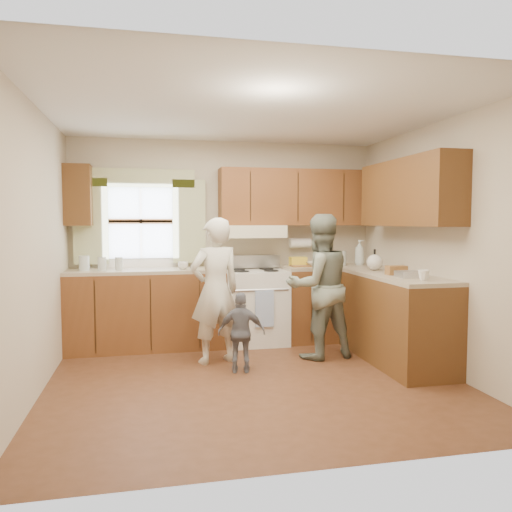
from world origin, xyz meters
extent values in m
plane|color=#4F2D18|center=(0.00, 0.00, 0.00)|extent=(3.80, 3.80, 0.00)
plane|color=white|center=(0.00, 0.00, 2.50)|extent=(3.80, 3.80, 0.00)
plane|color=beige|center=(0.00, 1.75, 1.25)|extent=(3.80, 0.00, 3.80)
plane|color=beige|center=(0.00, -1.75, 1.25)|extent=(3.80, 0.00, 3.80)
plane|color=beige|center=(-1.90, 0.00, 1.25)|extent=(0.00, 3.50, 3.50)
plane|color=beige|center=(1.90, 0.00, 1.25)|extent=(0.00, 3.50, 3.50)
cube|color=#4E2910|center=(-0.99, 1.45, 0.45)|extent=(1.82, 0.60, 0.90)
cube|color=#4E2910|center=(1.29, 1.45, 0.45)|extent=(1.22, 0.60, 0.90)
cube|color=#3B200D|center=(1.60, 0.32, 0.45)|extent=(0.60, 1.65, 0.90)
cube|color=tan|center=(-0.99, 1.45, 0.92)|extent=(1.82, 0.60, 0.04)
cube|color=tan|center=(1.29, 1.45, 0.92)|extent=(1.22, 0.60, 0.04)
cube|color=tan|center=(1.60, 0.32, 0.92)|extent=(0.60, 1.65, 0.04)
cube|color=#4E2910|center=(0.90, 1.58, 1.80)|extent=(2.00, 0.33, 0.70)
cube|color=#3B200D|center=(-1.75, 1.58, 1.80)|extent=(0.30, 0.33, 0.70)
cube|color=#3B200D|center=(1.73, 0.32, 1.80)|extent=(0.33, 1.65, 0.70)
cube|color=beige|center=(0.30, 1.52, 1.38)|extent=(0.76, 0.45, 0.15)
cube|color=silver|center=(-1.05, 1.73, 1.50)|extent=(0.90, 0.03, 0.90)
cube|color=#FCE04A|center=(-1.63, 1.68, 1.50)|extent=(0.40, 0.05, 1.02)
cube|color=#FCE04A|center=(-0.47, 1.68, 1.50)|extent=(0.40, 0.05, 1.02)
cube|color=#FCE04A|center=(-1.05, 1.68, 2.02)|extent=(1.30, 0.05, 0.22)
cylinder|color=white|center=(0.95, 1.65, 1.22)|extent=(0.27, 0.12, 0.12)
imported|color=silver|center=(-0.57, 1.33, 0.99)|extent=(0.13, 0.13, 0.09)
imported|color=silver|center=(1.69, 1.45, 1.10)|extent=(0.17, 0.17, 0.32)
imported|color=silver|center=(1.06, 1.36, 0.97)|extent=(0.27, 0.27, 0.06)
imported|color=silver|center=(1.59, -0.25, 0.99)|extent=(0.13, 0.13, 0.10)
cylinder|color=silver|center=(-1.68, 1.41, 1.02)|extent=(0.12, 0.12, 0.17)
cylinder|color=silver|center=(-1.48, 1.35, 1.02)|extent=(0.10, 0.10, 0.16)
cube|color=olive|center=(0.87, 1.36, 0.95)|extent=(0.23, 0.18, 0.02)
cube|color=yellow|center=(0.87, 1.47, 1.00)|extent=(0.20, 0.14, 0.11)
cylinder|color=silver|center=(1.22, 1.51, 1.05)|extent=(0.13, 0.13, 0.22)
cylinder|color=silver|center=(1.42, 1.41, 1.03)|extent=(0.13, 0.13, 0.18)
sphere|color=silver|center=(1.56, 0.75, 1.03)|extent=(0.18, 0.18, 0.18)
cube|color=olive|center=(1.58, 0.27, 0.99)|extent=(0.21, 0.11, 0.10)
cube|color=silver|center=(1.60, 0.01, 0.97)|extent=(0.28, 0.19, 0.06)
cylinder|color=silver|center=(-1.30, 1.42, 1.01)|extent=(0.09, 0.09, 0.15)
cube|color=silver|center=(0.30, 1.43, 0.45)|extent=(0.76, 0.64, 0.90)
cube|color=#B7B7BC|center=(0.30, 1.69, 0.99)|extent=(0.76, 0.10, 0.16)
cylinder|color=#B7B7BC|center=(0.30, 1.11, 0.70)|extent=(0.68, 0.03, 0.03)
cube|color=#5378C1|center=(0.35, 1.09, 0.48)|extent=(0.22, 0.02, 0.42)
cylinder|color=black|center=(0.12, 1.55, 0.91)|extent=(0.18, 0.18, 0.01)
cylinder|color=black|center=(0.48, 1.55, 0.91)|extent=(0.18, 0.18, 0.01)
cylinder|color=black|center=(0.12, 1.30, 0.91)|extent=(0.18, 0.18, 0.01)
cylinder|color=black|center=(0.48, 1.30, 0.91)|extent=(0.18, 0.18, 0.01)
imported|color=silver|center=(-0.28, 0.69, 0.77)|extent=(0.64, 0.51, 1.54)
imported|color=#253E2F|center=(0.86, 0.64, 0.79)|extent=(0.85, 0.71, 1.58)
imported|color=slate|center=(-0.07, 0.28, 0.40)|extent=(0.50, 0.28, 0.80)
camera|label=1|loc=(-0.95, -4.51, 1.50)|focal=35.00mm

